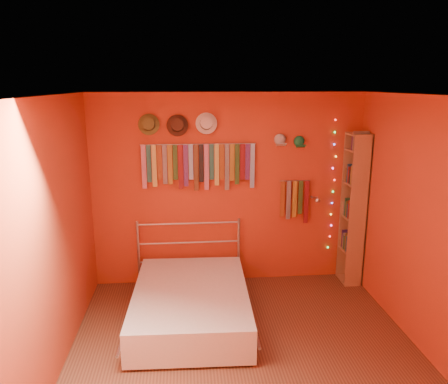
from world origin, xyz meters
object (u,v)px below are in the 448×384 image
object	(u,v)px
tie_rack	(199,164)
reading_lamp	(317,200)
bed	(191,303)
bookshelf	(356,209)

from	to	relation	value
tie_rack	reading_lamp	xyz separation A→B (m)	(1.50, -0.16, -0.47)
tie_rack	reading_lamp	distance (m)	1.58
tie_rack	reading_lamp	size ratio (longest dim) A/B	5.08
reading_lamp	bed	size ratio (longest dim) A/B	0.15
tie_rack	bookshelf	size ratio (longest dim) A/B	0.72
reading_lamp	bookshelf	world-z (taller)	bookshelf
bookshelf	reading_lamp	bearing A→B (deg)	-179.80
bookshelf	bed	world-z (taller)	bookshelf
bookshelf	bed	size ratio (longest dim) A/B	1.07
tie_rack	bookshelf	world-z (taller)	bookshelf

